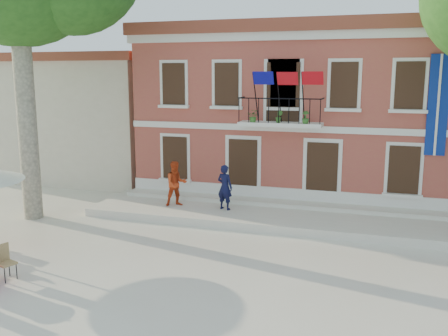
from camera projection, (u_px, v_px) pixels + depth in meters
ground at (178, 254)px, 15.23m from camera, size 90.00×90.00×0.00m
main_building at (299, 109)px, 23.30m from camera, size 13.50×9.59×7.50m
neighbor_west at (96, 114)px, 27.76m from camera, size 9.40×9.40×6.40m
terrace at (273, 216)px, 18.73m from camera, size 14.00×3.40×0.30m
pedestrian_navy at (225, 187)px, 18.96m from camera, size 0.72×0.57×1.73m
pedestrian_orange at (176, 184)px, 19.50m from camera, size 1.09×1.05×1.77m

